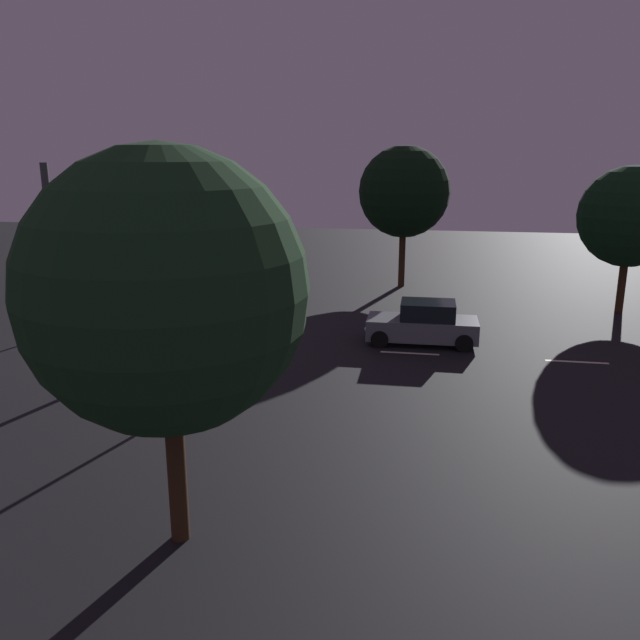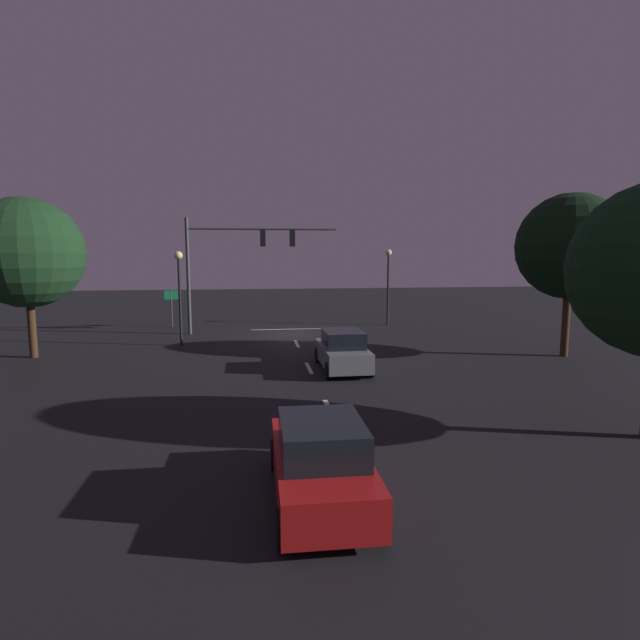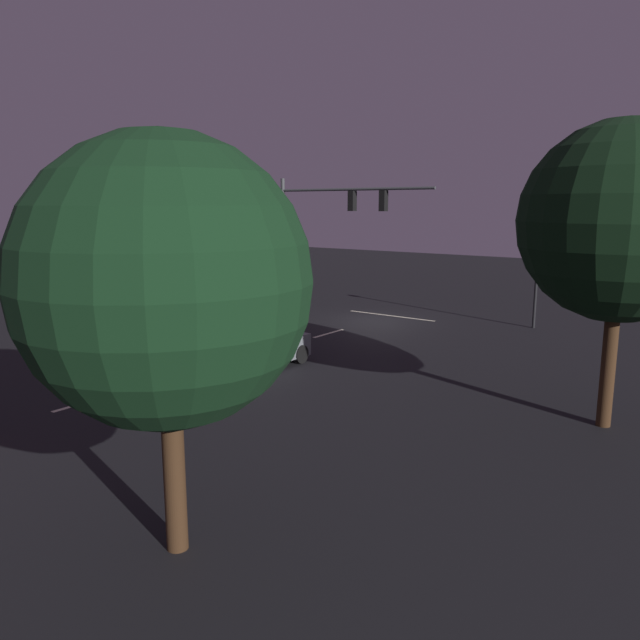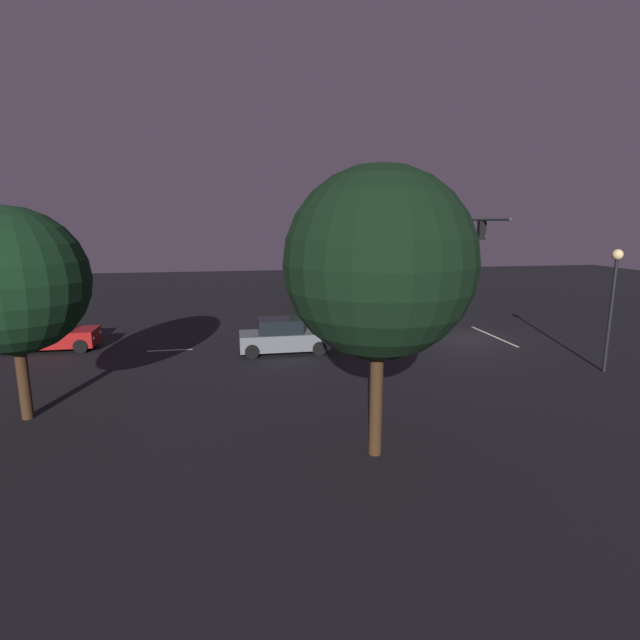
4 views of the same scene
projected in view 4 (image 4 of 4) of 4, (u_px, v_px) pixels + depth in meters
The scene contains 14 objects.
ground_plane at pixel (468, 337), 27.24m from camera, with size 80.00×80.00×0.00m, color black.
traffic_signal_assembly at pixel (453, 244), 29.50m from camera, with size 9.19×0.47×7.06m.
lane_dash_far at pixel (399, 340), 26.55m from camera, with size 2.20×0.16×0.01m, color beige.
lane_dash_mid at pixel (289, 345), 25.52m from camera, with size 2.20×0.16×0.01m, color beige.
lane_dash_near at pixel (170, 350), 24.50m from camera, with size 2.20×0.16×0.01m, color beige.
stop_bar at pixel (493, 336), 27.49m from camera, with size 5.00×0.16×0.01m, color beige.
car_approaching at pixel (283, 337), 23.94m from camera, with size 1.92×4.38×1.70m.
car_distant at pixel (50, 334), 24.38m from camera, with size 1.93×4.38×1.70m.
street_lamp_left_kerb at pixel (614, 288), 20.30m from camera, with size 0.44×0.44×5.21m.
street_lamp_right_kerb at pixel (374, 265), 31.91m from camera, with size 0.44×0.44×5.05m.
route_sign at pixel (466, 286), 35.00m from camera, with size 0.89×0.28×2.51m.
tree_left_near at pixel (379, 264), 12.57m from camera, with size 4.98×4.98×7.76m.
tree_right_near at pixel (321, 240), 37.55m from camera, with size 5.14×5.14×7.53m.
tree_left_far at pixel (11, 281), 15.16m from camera, with size 4.61×4.61×6.81m.
Camera 4 is at (-24.66, 12.75, 6.32)m, focal length 27.55 mm.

